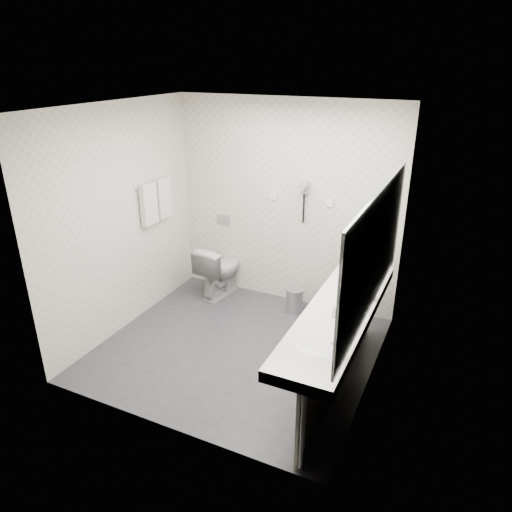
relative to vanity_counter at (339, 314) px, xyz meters
The scene contains 32 objects.
floor 1.39m from the vanity_counter, 169.92° to the left, with size 2.80×2.80×0.00m, color #2E2D33.
ceiling 2.05m from the vanity_counter, 169.92° to the left, with size 2.80×2.80×0.00m, color silver.
wall_back 1.93m from the vanity_counter, 126.87° to the left, with size 2.80×2.80×0.00m, color beige.
wall_front 1.64m from the vanity_counter, 135.64° to the right, with size 2.80×2.80×0.00m, color beige.
wall_left 2.57m from the vanity_counter, behind, with size 2.60×2.60×0.00m, color beige.
wall_right 0.56m from the vanity_counter, 36.03° to the left, with size 2.60×2.60×0.00m, color beige.
vanity_counter is the anchor object (origin of this frame).
vanity_panel 0.43m from the vanity_counter, ahead, with size 0.03×2.15×0.75m, color gray.
vanity_post_near 1.12m from the vanity_counter, 86.97° to the right, with size 0.06×0.06×0.75m, color silver.
vanity_post_far 1.12m from the vanity_counter, 86.97° to the left, with size 0.06×0.06×0.75m, color silver.
mirror 0.70m from the vanity_counter, ahead, with size 0.02×2.20×1.05m, color #B2BCC6.
basin_near 0.65m from the vanity_counter, 90.00° to the right, with size 0.40×0.31×0.05m, color silver.
basin_far 0.65m from the vanity_counter, 90.00° to the left, with size 0.40×0.31×0.05m, color silver.
faucet_near 0.69m from the vanity_counter, 73.30° to the right, with size 0.04×0.04×0.15m, color silver.
faucet_far 0.69m from the vanity_counter, 73.30° to the left, with size 0.04×0.04×0.15m, color silver.
soap_bottle_a 0.16m from the vanity_counter, 103.80° to the left, with size 0.05×0.05×0.11m, color white.
soap_bottle_b 0.25m from the vanity_counter, 79.10° to the left, with size 0.06×0.06×0.08m, color white.
soap_bottle_c 0.18m from the vanity_counter, 92.01° to the right, with size 0.04×0.04×0.11m, color white.
glass_left 0.39m from the vanity_counter, 52.31° to the left, with size 0.06×0.06×0.10m, color silver.
glass_right 0.43m from the vanity_counter, 60.01° to the left, with size 0.06×0.06×0.10m, color silver.
toilet 2.32m from the vanity_counter, 147.33° to the left, with size 0.38×0.68×0.69m, color silver.
flush_plate 2.48m from the vanity_counter, 143.06° to the left, with size 0.18×0.02×0.12m, color #B2B5BA.
pedal_bin 1.61m from the vanity_counter, 125.38° to the left, with size 0.21×0.21×0.29m, color #B2B5BA.
bin_lid 1.56m from the vanity_counter, 125.38° to the left, with size 0.21×0.21×0.01m, color #B2B5BA.
towel_rail 2.69m from the vanity_counter, 163.14° to the left, with size 0.02×0.02×0.62m, color silver.
towel_near 2.59m from the vanity_counter, 166.10° to the left, with size 0.07×0.24×0.48m, color silver.
towel_far 2.67m from the vanity_counter, 160.15° to the left, with size 0.07×0.24×0.48m, color silver.
dryer_cradle 1.85m from the vanity_counter, 120.76° to the left, with size 0.10×0.04×0.14m, color gray.
dryer_barrel 1.81m from the vanity_counter, 122.01° to the left, with size 0.08×0.08×0.14m, color gray.
dryer_cord 1.76m from the vanity_counter, 121.02° to the left, with size 0.02×0.02×0.35m, color black.
switch_plate_a 2.04m from the vanity_counter, 130.59° to the left, with size 0.09×0.02×0.09m, color silver.
switch_plate_b 1.69m from the vanity_counter, 111.13° to the left, with size 0.09×0.02×0.09m, color silver.
Camera 1 is at (2.01, -3.81, 2.91)m, focal length 33.15 mm.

